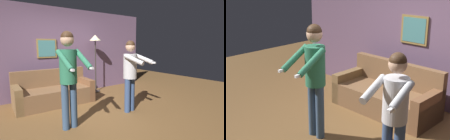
{
  "view_description": "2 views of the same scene",
  "coord_description": "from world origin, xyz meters",
  "views": [
    {
      "loc": [
        -1.9,
        -3.09,
        1.52
      ],
      "look_at": [
        0.21,
        -0.33,
        1.02
      ],
      "focal_mm": 28.0,
      "sensor_mm": 36.0,
      "label": 1
    },
    {
      "loc": [
        2.57,
        -3.13,
        2.47
      ],
      "look_at": [
        -0.18,
        -0.24,
        1.19
      ],
      "focal_mm": 50.0,
      "sensor_mm": 36.0,
      "label": 2
    }
  ],
  "objects": [
    {
      "name": "ground_plane",
      "position": [
        0.0,
        0.0,
        0.0
      ],
      "size": [
        12.0,
        12.0,
        0.0
      ],
      "primitive_type": "plane",
      "color": "brown"
    },
    {
      "name": "person_standing_left",
      "position": [
        -0.67,
        -0.23,
        1.07
      ],
      "size": [
        0.45,
        0.69,
        1.76
      ],
      "color": "#324965",
      "rests_on": "ground_plane"
    },
    {
      "name": "back_wall_assembly",
      "position": [
        -0.0,
        2.03,
        1.3
      ],
      "size": [
        6.4,
        0.09,
        2.6
      ],
      "color": "#694E6A",
      "rests_on": "ground_plane"
    },
    {
      "name": "couch",
      "position": [
        -0.43,
        1.3,
        0.28
      ],
      "size": [
        1.92,
        0.91,
        0.87
      ],
      "color": "brown",
      "rests_on": "ground_plane"
    },
    {
      "name": "person_standing_right",
      "position": [
        0.77,
        -0.28,
        0.97
      ],
      "size": [
        0.5,
        0.66,
        1.61
      ],
      "color": "navy",
      "rests_on": "ground_plane"
    },
    {
      "name": "torchiere_lamp",
      "position": [
        1.06,
        1.66,
        1.56
      ],
      "size": [
        0.37,
        0.37,
        1.83
      ],
      "color": "#332D28",
      "rests_on": "ground_plane"
    }
  ]
}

